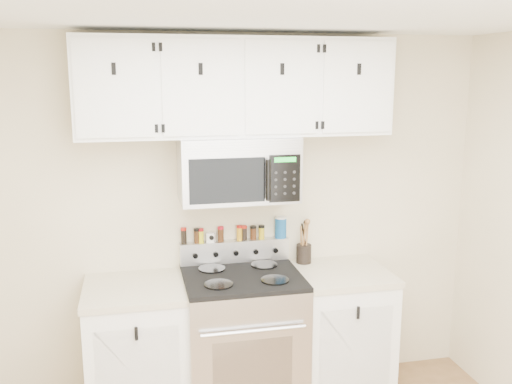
% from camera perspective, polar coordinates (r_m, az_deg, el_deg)
% --- Properties ---
extents(back_wall, '(3.50, 0.01, 2.50)m').
position_cam_1_polar(back_wall, '(3.96, -2.27, -2.64)').
color(back_wall, '#BBAE8C').
rests_on(back_wall, floor).
extents(range, '(0.76, 0.65, 1.10)m').
position_cam_1_polar(range, '(3.93, -1.33, -14.63)').
color(range, '#B7B7BA').
rests_on(range, floor).
extents(base_cabinet_left, '(0.64, 0.62, 0.92)m').
position_cam_1_polar(base_cabinet_left, '(3.91, -11.76, -15.50)').
color(base_cabinet_left, white).
rests_on(base_cabinet_left, floor).
extents(base_cabinet_right, '(0.64, 0.62, 0.92)m').
position_cam_1_polar(base_cabinet_right, '(4.14, 8.31, -13.75)').
color(base_cabinet_right, white).
rests_on(base_cabinet_right, floor).
extents(microwave, '(0.76, 0.44, 0.42)m').
position_cam_1_polar(microwave, '(3.70, -1.79, 2.34)').
color(microwave, '#9E9EA3').
rests_on(microwave, back_wall).
extents(upper_cabinets, '(2.00, 0.35, 0.62)m').
position_cam_1_polar(upper_cabinets, '(3.67, -1.92, 10.44)').
color(upper_cabinets, white).
rests_on(upper_cabinets, back_wall).
extents(utensil_crock, '(0.11, 0.11, 0.31)m').
position_cam_1_polar(utensil_crock, '(4.06, 4.80, -6.01)').
color(utensil_crock, black).
rests_on(utensil_crock, base_cabinet_right).
extents(kitchen_timer, '(0.07, 0.06, 0.06)m').
position_cam_1_polar(kitchen_timer, '(3.93, -4.51, -4.55)').
color(kitchen_timer, white).
rests_on(kitchen_timer, range).
extents(salt_canister, '(0.08, 0.08, 0.15)m').
position_cam_1_polar(salt_canister, '(4.01, 2.48, -3.54)').
color(salt_canister, '#14508E').
rests_on(salt_canister, range).
extents(spice_jar_0, '(0.04, 0.04, 0.11)m').
position_cam_1_polar(spice_jar_0, '(3.91, -7.24, -4.36)').
color(spice_jar_0, black).
rests_on(spice_jar_0, range).
extents(spice_jar_1, '(0.04, 0.04, 0.10)m').
position_cam_1_polar(spice_jar_1, '(3.92, -5.93, -4.36)').
color(spice_jar_1, '#3B200E').
rests_on(spice_jar_1, range).
extents(spice_jar_2, '(0.04, 0.04, 0.10)m').
position_cam_1_polar(spice_jar_2, '(3.92, -5.55, -4.36)').
color(spice_jar_2, yellow).
rests_on(spice_jar_2, range).
extents(spice_jar_3, '(0.04, 0.04, 0.10)m').
position_cam_1_polar(spice_jar_3, '(3.94, -3.55, -4.21)').
color(spice_jar_3, '#3F220F').
rests_on(spice_jar_3, range).
extents(spice_jar_4, '(0.04, 0.04, 0.11)m').
position_cam_1_polar(spice_jar_4, '(3.96, -1.67, -4.09)').
color(spice_jar_4, '#CA9117').
rests_on(spice_jar_4, range).
extents(spice_jar_5, '(0.04, 0.04, 0.10)m').
position_cam_1_polar(spice_jar_5, '(3.96, -1.21, -4.09)').
color(spice_jar_5, black).
rests_on(spice_jar_5, range).
extents(spice_jar_6, '(0.04, 0.04, 0.10)m').
position_cam_1_polar(spice_jar_6, '(3.98, -0.27, -4.08)').
color(spice_jar_6, '#442310').
rests_on(spice_jar_6, range).
extents(spice_jar_7, '(0.04, 0.04, 0.10)m').
position_cam_1_polar(spice_jar_7, '(3.99, 0.56, -4.02)').
color(spice_jar_7, gold).
rests_on(spice_jar_7, range).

